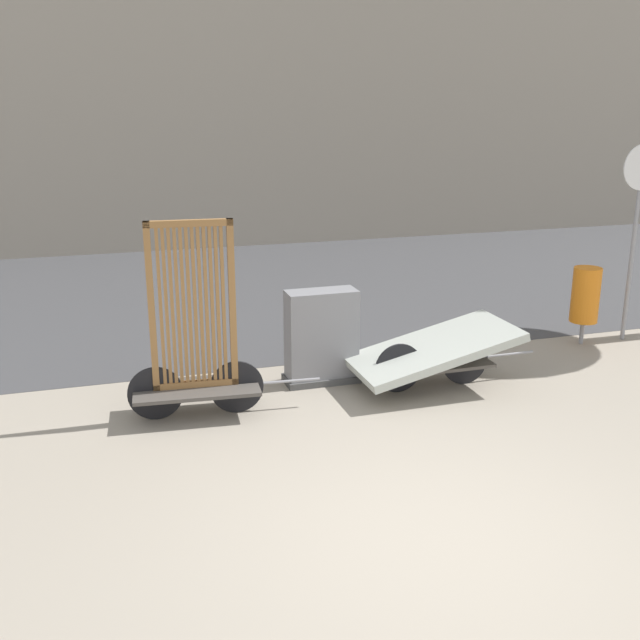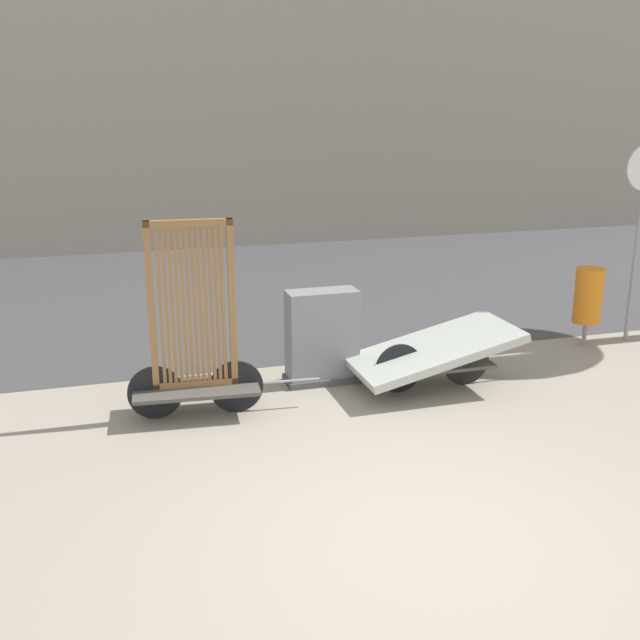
% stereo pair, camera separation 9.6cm
% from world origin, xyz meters
% --- Properties ---
extents(ground_plane, '(60.00, 60.00, 0.00)m').
position_xyz_m(ground_plane, '(0.00, 0.00, 0.00)').
color(ground_plane, gray).
extents(road_strip, '(56.00, 8.40, 0.01)m').
position_xyz_m(road_strip, '(0.00, 8.40, 0.00)').
color(road_strip, '#424244').
rests_on(road_strip, ground_plane).
extents(bike_cart_with_bedframe, '(2.11, 0.77, 2.16)m').
position_xyz_m(bike_cart_with_bedframe, '(-1.41, 2.92, 0.79)').
color(bike_cart_with_bedframe, '#4C4742').
rests_on(bike_cart_with_bedframe, ground_plane).
extents(bike_cart_with_mattress, '(2.35, 1.11, 0.76)m').
position_xyz_m(bike_cart_with_mattress, '(1.41, 2.92, 0.45)').
color(bike_cart_with_mattress, '#4C4742').
rests_on(bike_cart_with_mattress, ground_plane).
extents(utility_cabinet, '(0.92, 0.42, 1.15)m').
position_xyz_m(utility_cabinet, '(0.20, 3.51, 0.53)').
color(utility_cabinet, '#4C4C4C').
rests_on(utility_cabinet, ground_plane).
extents(trash_bin, '(0.39, 0.39, 1.11)m').
position_xyz_m(trash_bin, '(4.19, 3.85, 0.71)').
color(trash_bin, gray).
rests_on(trash_bin, ground_plane).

